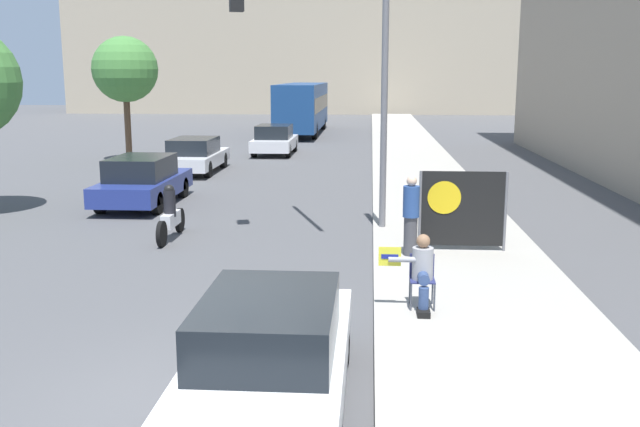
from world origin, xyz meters
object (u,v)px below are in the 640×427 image
object	(u,v)px
car_on_road_distant	(275,140)
street_tree_midblock	(125,70)
jogger_on_sidewalk	(411,215)
protest_banner	(462,209)
motorcycle_on_road	(171,216)
seated_protester	(422,270)
car_on_road_midblock	(195,155)
traffic_light_pole	(333,52)
parked_car_curbside	(270,351)
city_bus_on_road	(303,105)
car_on_road_nearest	(143,181)

from	to	relation	value
car_on_road_distant	street_tree_midblock	distance (m)	7.69
jogger_on_sidewalk	protest_banner	xyz separation A→B (m)	(1.10, 0.51, 0.05)
motorcycle_on_road	seated_protester	bearing A→B (deg)	-43.10
car_on_road_midblock	car_on_road_distant	distance (m)	7.01
seated_protester	protest_banner	world-z (taller)	protest_banner
jogger_on_sidewalk	traffic_light_pole	world-z (taller)	traffic_light_pole
traffic_light_pole	parked_car_curbside	xyz separation A→B (m)	(-0.24, -9.13, -3.68)
parked_car_curbside	car_on_road_midblock	xyz separation A→B (m)	(-5.84, 20.01, 0.00)
city_bus_on_road	seated_protester	bearing A→B (deg)	-81.55
seated_protester	motorcycle_on_road	xyz separation A→B (m)	(-5.56, 5.20, -0.25)
car_on_road_distant	city_bus_on_road	xyz separation A→B (m)	(0.22, 12.24, 1.14)
traffic_light_pole	motorcycle_on_road	distance (m)	5.44
traffic_light_pole	seated_protester	bearing A→B (deg)	-73.46
seated_protester	jogger_on_sidewalk	xyz separation A→B (m)	(0.01, 3.44, 0.20)
traffic_light_pole	car_on_road_midblock	distance (m)	12.99
jogger_on_sidewalk	street_tree_midblock	world-z (taller)	street_tree_midblock
car_on_road_distant	city_bus_on_road	bearing A→B (deg)	88.97
traffic_light_pole	city_bus_on_road	size ratio (longest dim) A/B	0.50
city_bus_on_road	protest_banner	bearing A→B (deg)	-78.57
city_bus_on_road	motorcycle_on_road	bearing A→B (deg)	-90.51
jogger_on_sidewalk	car_on_road_distant	distance (m)	20.66
protest_banner	car_on_road_midblock	distance (m)	15.59
protest_banner	car_on_road_nearest	distance (m)	10.36
car_on_road_distant	motorcycle_on_road	bearing A→B (deg)	-90.16
car_on_road_nearest	city_bus_on_road	bearing A→B (deg)	84.90
car_on_road_nearest	car_on_road_midblock	xyz separation A→B (m)	(-0.20, 7.20, -0.04)
motorcycle_on_road	street_tree_midblock	bearing A→B (deg)	112.21
parked_car_curbside	car_on_road_nearest	world-z (taller)	car_on_road_nearest
jogger_on_sidewalk	car_on_road_midblock	xyz separation A→B (m)	(-7.82, 13.29, -0.31)
street_tree_midblock	car_on_road_distant	bearing A→B (deg)	27.19
jogger_on_sidewalk	seated_protester	bearing A→B (deg)	95.15
protest_banner	car_on_road_distant	bearing A→B (deg)	108.83
seated_protester	motorcycle_on_road	world-z (taller)	seated_protester
car_on_road_nearest	street_tree_midblock	size ratio (longest dim) A/B	0.83
car_on_road_nearest	car_on_road_distant	distance (m)	13.98
seated_protester	jogger_on_sidewalk	distance (m)	3.45
traffic_light_pole	parked_car_curbside	bearing A→B (deg)	-91.49
jogger_on_sidewalk	parked_car_curbside	world-z (taller)	jogger_on_sidewalk
protest_banner	car_on_road_nearest	size ratio (longest dim) A/B	0.41
traffic_light_pole	car_on_road_distant	xyz separation A→B (m)	(-3.77, 17.50, -3.66)
protest_banner	car_on_road_midblock	bearing A→B (deg)	124.92
parked_car_curbside	car_on_road_distant	distance (m)	26.87
car_on_road_nearest	city_bus_on_road	size ratio (longest dim) A/B	0.37
jogger_on_sidewalk	motorcycle_on_road	distance (m)	5.85
protest_banner	car_on_road_distant	size ratio (longest dim) A/B	0.43
jogger_on_sidewalk	street_tree_midblock	xyz separation A→B (m)	(-11.69, 16.74, 3.03)
city_bus_on_road	street_tree_midblock	size ratio (longest dim) A/B	2.27
traffic_light_pole	street_tree_midblock	bearing A→B (deg)	124.73
traffic_light_pole	motorcycle_on_road	size ratio (longest dim) A/B	2.86
parked_car_curbside	street_tree_midblock	distance (m)	25.61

